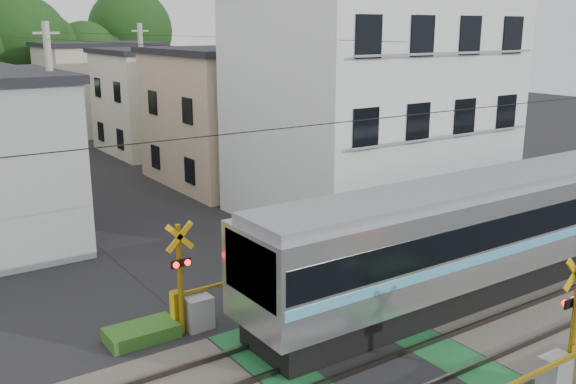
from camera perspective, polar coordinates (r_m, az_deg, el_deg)
ground at (r=16.19m, az=6.35°, el=-14.45°), size 120.00×120.00×0.00m
track_bed at (r=16.17m, az=6.35°, el=-14.34°), size 120.00×120.00×0.14m
crossing_signal_near at (r=15.56m, az=23.11°, el=-13.92°), size 4.74×0.65×3.09m
crossing_signal_far at (r=17.35m, az=-8.28°, el=-9.83°), size 4.74×0.65×3.09m
apartment_block at (r=27.11m, az=7.28°, el=7.69°), size 10.20×8.36×9.30m
houses_row at (r=38.09m, az=-19.57°, el=6.77°), size 22.07×31.35×6.80m
catenary at (r=19.16m, az=20.38°, el=1.16°), size 60.00×5.04×7.00m
utility_poles at (r=34.87m, az=-20.49°, el=7.44°), size 7.90×42.00×8.00m
pedestrian at (r=38.62m, az=-21.23°, el=3.15°), size 0.74×0.60×1.75m
weed_patches at (r=17.13m, az=11.15°, el=-12.25°), size 10.25×8.80×0.40m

